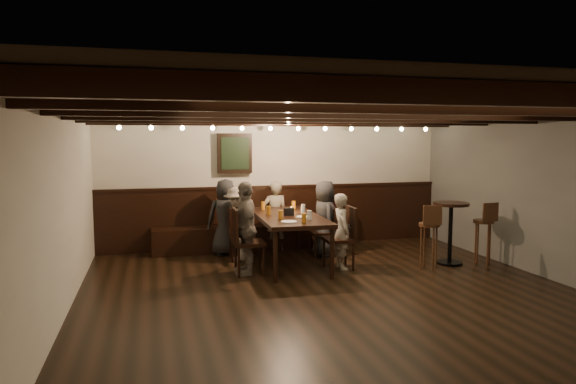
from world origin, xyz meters
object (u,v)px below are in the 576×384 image
object	(u,v)px
high_top_table	(451,224)
bar_stool_left	(429,245)
person_right_far	(342,231)
dining_table	(288,219)
person_right_near	(325,218)
person_left_near	(238,223)
chair_left_near	(240,244)
chair_right_near	(323,241)
chair_right_far	(340,250)
person_left_far	(246,228)
person_bench_centre	(275,216)
person_bench_right	(325,217)
bar_stool_right	(483,241)
person_bench_left	(226,217)
chair_left_far	(248,254)

from	to	relation	value
high_top_table	bar_stool_left	world-z (taller)	bar_stool_left
person_right_far	bar_stool_left	xyz separation A→B (m)	(1.29, -0.39, -0.21)
dining_table	person_right_near	bearing A→B (deg)	30.96
dining_table	person_left_near	world-z (taller)	person_left_near
chair_left_near	chair_right_near	world-z (taller)	chair_left_near
chair_left_near	person_right_far	size ratio (longest dim) A/B	0.75
chair_right_far	person_right_far	xyz separation A→B (m)	(0.03, -0.00, 0.29)
chair_right_far	person_left_far	distance (m)	1.52
person_bench_centre	person_left_near	distance (m)	0.96
person_bench_centre	person_left_near	size ratio (longest dim) A/B	1.02
dining_table	person_left_far	xyz separation A→B (m)	(-0.77, -0.42, -0.04)
chair_left_near	chair_right_near	bearing A→B (deg)	90.00
person_bench_right	bar_stool_right	bearing A→B (deg)	143.17
chair_right_far	person_bench_centre	world-z (taller)	person_bench_centre
person_left_near	person_left_far	distance (m)	0.90
person_bench_right	high_top_table	size ratio (longest dim) A/B	1.21
person_left_far	person_bench_right	bearing A→B (deg)	129.29
person_right_far	bar_stool_right	xyz separation A→B (m)	(2.29, -0.34, -0.21)
person_bench_centre	person_bench_right	world-z (taller)	person_bench_centre
high_top_table	person_left_near	bearing A→B (deg)	160.80
person_bench_left	person_bench_right	world-z (taller)	person_bench_left
person_right_near	bar_stool_left	world-z (taller)	person_right_near
chair_left_far	person_right_near	xyz separation A→B (m)	(1.50, 0.85, 0.35)
chair_right_near	person_left_near	distance (m)	1.51
person_bench_right	person_right_near	distance (m)	0.48
dining_table	person_bench_left	xyz separation A→B (m)	(-0.87, 0.93, -0.07)
chair_left_far	person_left_far	size ratio (longest dim) A/B	0.71
person_bench_left	person_right_near	bearing A→B (deg)	164.74
high_top_table	chair_left_far	bearing A→B (deg)	175.89
dining_table	person_bench_left	size ratio (longest dim) A/B	1.63
chair_right_near	person_right_far	distance (m)	0.96
person_bench_left	high_top_table	bearing A→B (deg)	156.87
person_bench_right	person_right_near	bearing A→B (deg)	71.57
chair_left_far	person_bench_right	distance (m)	2.13
person_right_near	bar_stool_right	xyz separation A→B (m)	(2.26, -1.24, -0.27)
chair_right_near	chair_left_far	bearing A→B (deg)	122.03
chair_right_near	person_bench_centre	world-z (taller)	person_bench_centre
person_bench_left	person_right_far	size ratio (longest dim) A/B	1.13
person_bench_centre	person_right_far	world-z (taller)	person_bench_centre
chair_left_near	bar_stool_right	xyz separation A→B (m)	(3.73, -1.29, 0.11)
person_bench_centre	bar_stool_right	world-z (taller)	person_bench_centre
person_bench_right	person_left_near	world-z (taller)	person_left_near
person_left_near	person_right_near	size ratio (longest dim) A/B	0.95
chair_left_far	person_right_far	bearing A→B (deg)	90.00
chair_right_near	bar_stool_left	bearing A→B (deg)	-133.05
chair_left_far	person_left_far	bearing A→B (deg)	-90.00
dining_table	chair_right_far	bearing A→B (deg)	-31.99
chair_left_far	chair_right_near	size ratio (longest dim) A/B	1.15
person_left_near	person_left_far	bearing A→B (deg)	-0.00
person_bench_centre	person_right_far	xyz separation A→B (m)	(0.70, -1.53, -0.04)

